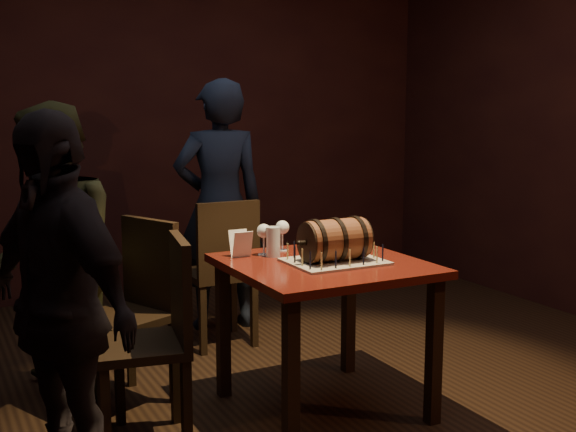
# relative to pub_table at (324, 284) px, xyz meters

# --- Properties ---
(room_shell) EXTENTS (5.04, 5.04, 2.80)m
(room_shell) POSITION_rel_pub_table_xyz_m (-0.07, 0.17, 0.76)
(room_shell) COLOR black
(room_shell) RESTS_ON ground
(pub_table) EXTENTS (0.90, 0.90, 0.75)m
(pub_table) POSITION_rel_pub_table_xyz_m (0.00, 0.00, 0.00)
(pub_table) COLOR #43100B
(pub_table) RESTS_ON ground
(cake_board) EXTENTS (0.45, 0.35, 0.01)m
(cake_board) POSITION_rel_pub_table_xyz_m (0.03, -0.04, 0.12)
(cake_board) COLOR gray
(cake_board) RESTS_ON pub_table
(barrel_cake) EXTENTS (0.37, 0.22, 0.22)m
(barrel_cake) POSITION_rel_pub_table_xyz_m (0.03, -0.04, 0.22)
(barrel_cake) COLOR brown
(barrel_cake) RESTS_ON cake_board
(birthday_candles) EXTENTS (0.40, 0.30, 0.09)m
(birthday_candles) POSITION_rel_pub_table_xyz_m (0.03, -0.04, 0.16)
(birthday_candles) COLOR #E1D486
(birthday_candles) RESTS_ON cake_board
(wine_glass_left) EXTENTS (0.07, 0.07, 0.16)m
(wine_glass_left) POSITION_rel_pub_table_xyz_m (-0.20, 0.27, 0.23)
(wine_glass_left) COLOR silver
(wine_glass_left) RESTS_ON pub_table
(wine_glass_mid) EXTENTS (0.07, 0.07, 0.16)m
(wine_glass_mid) POSITION_rel_pub_table_xyz_m (-0.06, 0.33, 0.23)
(wine_glass_mid) COLOR silver
(wine_glass_mid) RESTS_ON pub_table
(wine_glass_right) EXTENTS (0.07, 0.07, 0.16)m
(wine_glass_right) POSITION_rel_pub_table_xyz_m (0.09, 0.28, 0.23)
(wine_glass_right) COLOR silver
(wine_glass_right) RESTS_ON pub_table
(pint_of_ale) EXTENTS (0.07, 0.07, 0.15)m
(pint_of_ale) POSITION_rel_pub_table_xyz_m (-0.17, 0.23, 0.18)
(pint_of_ale) COLOR silver
(pint_of_ale) RESTS_ON pub_table
(menu_card) EXTENTS (0.10, 0.05, 0.13)m
(menu_card) POSITION_rel_pub_table_xyz_m (-0.31, 0.29, 0.17)
(menu_card) COLOR white
(menu_card) RESTS_ON pub_table
(chair_back) EXTENTS (0.40, 0.40, 0.93)m
(chair_back) POSITION_rel_pub_table_xyz_m (-0.09, 1.10, -0.12)
(chair_back) COLOR black
(chair_back) RESTS_ON ground
(chair_left_rear) EXTENTS (0.53, 0.53, 0.93)m
(chair_left_rear) POSITION_rel_pub_table_xyz_m (-0.79, 0.54, -0.12)
(chair_left_rear) COLOR black
(chair_left_rear) RESTS_ON ground
(chair_left_front) EXTENTS (0.47, 0.47, 0.93)m
(chair_left_front) POSITION_rel_pub_table_xyz_m (-0.82, 0.03, -0.12)
(chair_left_front) COLOR black
(chair_left_front) RESTS_ON ground
(person_back) EXTENTS (0.66, 0.49, 1.67)m
(person_back) POSITION_rel_pub_table_xyz_m (0.05, 1.50, 0.20)
(person_back) COLOR #181F30
(person_back) RESTS_ON ground
(person_left_rear) EXTENTS (0.62, 0.77, 1.52)m
(person_left_rear) POSITION_rel_pub_table_xyz_m (-1.15, 0.70, 0.12)
(person_left_rear) COLOR #36371B
(person_left_rear) RESTS_ON ground
(person_left_front) EXTENTS (0.67, 0.95, 1.49)m
(person_left_front) POSITION_rel_pub_table_xyz_m (-1.30, -0.26, 0.11)
(person_left_front) COLOR black
(person_left_front) RESTS_ON ground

